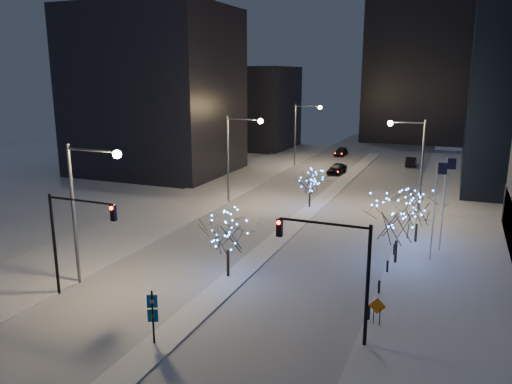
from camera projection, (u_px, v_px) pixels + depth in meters
The scene contains 25 objects.
ground at pixel (188, 320), 30.29m from camera, with size 160.00×160.00×0.00m, color white.
road at pixel (329, 195), 61.82m from camera, with size 20.00×130.00×0.02m, color #A9AEB7.
median at pixel (318, 204), 57.30m from camera, with size 2.00×80.00×0.15m, color silver.
east_sidewalk at pixel (457, 248), 42.77m from camera, with size 10.00×90.00×0.15m, color silver.
west_sidewalk at pixel (167, 213), 53.44m from camera, with size 8.00×90.00×0.15m, color silver.
filler_west_near at pixel (155, 92), 73.86m from camera, with size 22.00×18.00×24.00m, color black.
filler_west_far at pixel (247, 107), 101.07m from camera, with size 18.00×16.00×16.00m, color black.
horizon_block at pixel (426, 43), 106.12m from camera, with size 24.00×14.00×42.00m, color black.
street_lamp_w_near at pixel (84, 196), 33.88m from camera, with size 4.40×0.56×10.00m.
street_lamp_w_mid at pixel (236, 147), 56.40m from camera, with size 4.40×0.56×10.00m.
street_lamp_w_far at pixel (302, 126), 78.92m from camera, with size 4.40×0.56×10.00m.
street_lamp_east at pixel (414, 154), 52.12m from camera, with size 3.90×0.56×10.00m.
traffic_signal_west at pixel (71, 230), 32.29m from camera, with size 5.26×0.43×7.00m.
traffic_signal_east at pixel (339, 262), 26.80m from camera, with size 5.26×0.43×7.00m.
flagpoles at pixel (440, 200), 39.81m from camera, with size 1.35×2.60×8.00m.
bollards at pixel (383, 276), 35.41m from camera, with size 0.16×12.16×0.90m.
car_near at pixel (337, 169), 74.65m from camera, with size 1.89×4.69×1.60m, color black.
car_mid at pixel (411, 162), 80.83m from camera, with size 1.58×4.54×1.50m, color black.
car_far at pixel (341, 152), 91.27m from camera, with size 1.92×4.71×1.37m, color black.
holiday_tree_median_near at pixel (228, 232), 35.81m from camera, with size 4.02×4.02×5.10m.
holiday_tree_median_far at pixel (310, 183), 54.95m from camera, with size 4.23×4.23×4.22m.
holiday_tree_plaza_near at pixel (398, 219), 38.45m from camera, with size 5.63×5.63×5.62m.
holiday_tree_plaza_far at pixel (418, 209), 43.42m from camera, with size 4.76×4.76×4.71m.
wayfinding_sign at pixel (153, 312), 27.03m from camera, with size 0.55×0.31×3.25m.
construction_sign at pixel (377, 308), 29.29m from camera, with size 1.02×0.08×1.68m.
Camera 1 is at (14.31, -24.05, 14.58)m, focal length 35.00 mm.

